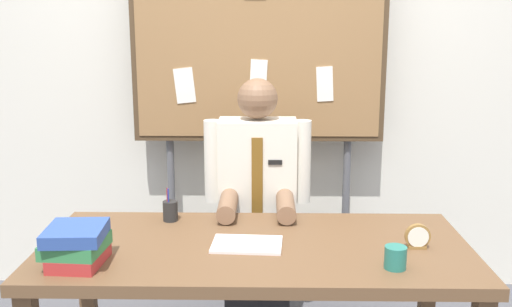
# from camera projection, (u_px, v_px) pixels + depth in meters

# --- Properties ---
(back_wall) EXTENTS (6.40, 0.08, 2.70)m
(back_wall) POSITION_uv_depth(u_px,v_px,m) (259.00, 72.00, 3.54)
(back_wall) COLOR silver
(back_wall) RESTS_ON ground_plane
(desk) EXTENTS (1.81, 0.83, 0.73)m
(desk) POSITION_uv_depth(u_px,v_px,m) (255.00, 262.00, 2.50)
(desk) COLOR brown
(desk) RESTS_ON ground_plane
(person) EXTENTS (0.55, 0.56, 1.37)m
(person) POSITION_uv_depth(u_px,v_px,m) (257.00, 217.00, 3.10)
(person) COLOR #2D2D33
(person) RESTS_ON ground_plane
(bulletin_board) EXTENTS (1.44, 0.09, 2.19)m
(bulletin_board) POSITION_uv_depth(u_px,v_px,m) (259.00, 39.00, 3.30)
(bulletin_board) COLOR #4C3823
(bulletin_board) RESTS_ON ground_plane
(book_stack) EXTENTS (0.24, 0.25, 0.15)m
(book_stack) POSITION_uv_depth(u_px,v_px,m) (77.00, 245.00, 2.25)
(book_stack) COLOR #B22D2D
(book_stack) RESTS_ON desk
(open_notebook) EXTENTS (0.30, 0.22, 0.01)m
(open_notebook) POSITION_uv_depth(u_px,v_px,m) (247.00, 244.00, 2.46)
(open_notebook) COLOR silver
(open_notebook) RESTS_ON desk
(desk_clock) EXTENTS (0.10, 0.04, 0.10)m
(desk_clock) POSITION_uv_depth(u_px,v_px,m) (418.00, 237.00, 2.42)
(desk_clock) COLOR olive
(desk_clock) RESTS_ON desk
(coffee_mug) EXTENTS (0.08, 0.08, 0.09)m
(coffee_mug) POSITION_uv_depth(u_px,v_px,m) (395.00, 258.00, 2.23)
(coffee_mug) COLOR #267266
(coffee_mug) RESTS_ON desk
(pen_holder) EXTENTS (0.07, 0.07, 0.16)m
(pen_holder) POSITION_uv_depth(u_px,v_px,m) (170.00, 211.00, 2.76)
(pen_holder) COLOR #262626
(pen_holder) RESTS_ON desk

